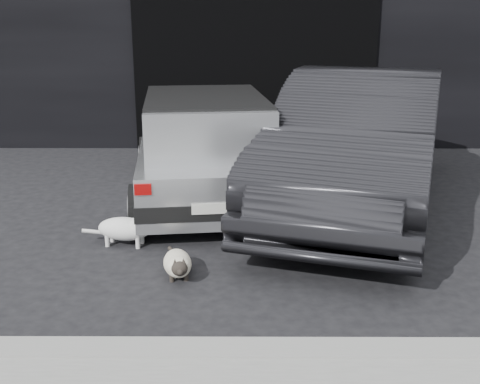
{
  "coord_description": "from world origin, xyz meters",
  "views": [
    {
      "loc": [
        0.8,
        -6.13,
        2.25
      ],
      "look_at": [
        0.77,
        -0.27,
        0.49
      ],
      "focal_mm": 45.0,
      "sensor_mm": 36.0,
      "label": 1
    }
  ],
  "objects_px": {
    "silver_hatchback": "(205,143)",
    "cat_white": "(128,228)",
    "second_car": "(359,142)",
    "cat_siamese": "(178,264)"
  },
  "relations": [
    {
      "from": "cat_siamese",
      "to": "cat_white",
      "type": "relative_size",
      "value": 0.91
    },
    {
      "from": "cat_white",
      "to": "second_car",
      "type": "bearing_deg",
      "value": 125.56
    },
    {
      "from": "silver_hatchback",
      "to": "cat_siamese",
      "type": "xyz_separation_m",
      "value": [
        -0.11,
        -2.33,
        -0.6
      ]
    },
    {
      "from": "silver_hatchback",
      "to": "cat_siamese",
      "type": "relative_size",
      "value": 5.08
    },
    {
      "from": "second_car",
      "to": "cat_siamese",
      "type": "xyz_separation_m",
      "value": [
        -1.93,
        -1.99,
        -0.68
      ]
    },
    {
      "from": "silver_hatchback",
      "to": "cat_white",
      "type": "xyz_separation_m",
      "value": [
        -0.69,
        -1.59,
        -0.53
      ]
    },
    {
      "from": "second_car",
      "to": "cat_siamese",
      "type": "bearing_deg",
      "value": -116.31
    },
    {
      "from": "silver_hatchback",
      "to": "cat_siamese",
      "type": "distance_m",
      "value": 2.41
    },
    {
      "from": "silver_hatchback",
      "to": "cat_white",
      "type": "bearing_deg",
      "value": -120.12
    },
    {
      "from": "second_car",
      "to": "cat_white",
      "type": "height_order",
      "value": "second_car"
    }
  ]
}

